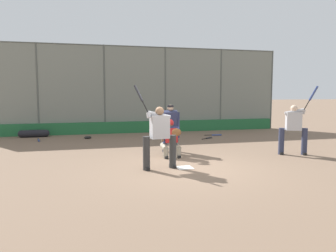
# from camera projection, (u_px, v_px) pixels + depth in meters

# --- Properties ---
(ground_plane) EXTENTS (160.00, 160.00, 0.00)m
(ground_plane) POSITION_uv_depth(u_px,v_px,m) (185.00, 168.00, 8.88)
(ground_plane) COLOR #7A604C
(home_plate_marker) EXTENTS (0.43, 0.43, 0.01)m
(home_plate_marker) POSITION_uv_depth(u_px,v_px,m) (185.00, 168.00, 8.88)
(home_plate_marker) COLOR white
(home_plate_marker) RESTS_ON ground_plane
(backstop_fence) EXTENTS (15.67, 0.08, 4.38)m
(backstop_fence) POSITION_uv_depth(u_px,v_px,m) (136.00, 88.00, 16.62)
(backstop_fence) COLOR #515651
(backstop_fence) RESTS_ON ground_plane
(padding_wall) EXTENTS (15.28, 0.18, 0.57)m
(padding_wall) POSITION_uv_depth(u_px,v_px,m) (136.00, 127.00, 16.72)
(padding_wall) COLOR #236638
(padding_wall) RESTS_ON ground_plane
(bleachers_beyond) EXTENTS (10.91, 2.50, 1.48)m
(bleachers_beyond) POSITION_uv_depth(u_px,v_px,m) (85.00, 120.00, 18.57)
(bleachers_beyond) COLOR slate
(bleachers_beyond) RESTS_ON ground_plane
(batter_at_plate) EXTENTS (1.10, 0.59, 2.24)m
(batter_at_plate) POSITION_uv_depth(u_px,v_px,m) (159.00, 135.00, 8.68)
(batter_at_plate) COLOR #333333
(batter_at_plate) RESTS_ON ground_plane
(catcher_behind_plate) EXTENTS (0.63, 0.73, 1.20)m
(catcher_behind_plate) POSITION_uv_depth(u_px,v_px,m) (171.00, 138.00, 10.33)
(catcher_behind_plate) COLOR gray
(catcher_behind_plate) RESTS_ON ground_plane
(umpire_home) EXTENTS (0.66, 0.43, 1.63)m
(umpire_home) POSITION_uv_depth(u_px,v_px,m) (170.00, 127.00, 11.19)
(umpire_home) COLOR #4C4C51
(umpire_home) RESTS_ON ground_plane
(batter_on_deck) EXTENTS (0.89, 0.94, 2.25)m
(batter_on_deck) POSITION_uv_depth(u_px,v_px,m) (294.00, 128.00, 10.71)
(batter_on_deck) COLOR #2D334C
(batter_on_deck) RESTS_ON ground_plane
(spare_bat_near_backstop) EXTENTS (0.19, 0.86, 0.07)m
(spare_bat_near_backstop) POSITION_uv_depth(u_px,v_px,m) (39.00, 140.00, 13.87)
(spare_bat_near_backstop) COLOR black
(spare_bat_near_backstop) RESTS_ON ground_plane
(spare_bat_by_padding) EXTENTS (0.83, 0.15, 0.07)m
(spare_bat_by_padding) POSITION_uv_depth(u_px,v_px,m) (215.00, 135.00, 15.56)
(spare_bat_by_padding) COLOR black
(spare_bat_by_padding) RESTS_ON ground_plane
(spare_bat_third_base_side) EXTENTS (0.67, 0.51, 0.07)m
(spare_bat_third_base_side) POSITION_uv_depth(u_px,v_px,m) (208.00, 138.00, 14.54)
(spare_bat_third_base_side) COLOR black
(spare_bat_third_base_side) RESTS_ON ground_plane
(fielding_glove_on_dirt) EXTENTS (0.33, 0.25, 0.12)m
(fielding_glove_on_dirt) POSITION_uv_depth(u_px,v_px,m) (88.00, 138.00, 14.49)
(fielding_glove_on_dirt) COLOR black
(fielding_glove_on_dirt) RESTS_ON ground_plane
(equipment_bag_dugout_side) EXTENTS (1.38, 0.34, 0.34)m
(equipment_bag_dugout_side) POSITION_uv_depth(u_px,v_px,m) (34.00, 134.00, 15.01)
(equipment_bag_dugout_side) COLOR black
(equipment_bag_dugout_side) RESTS_ON ground_plane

